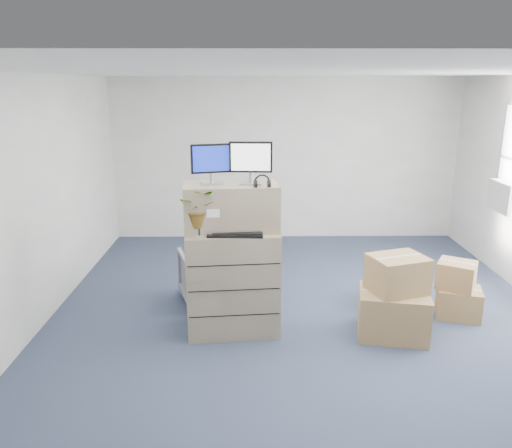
{
  "coord_description": "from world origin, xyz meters",
  "views": [
    {
      "loc": [
        -0.61,
        -5.17,
        2.7
      ],
      "look_at": [
        -0.54,
        0.4,
        1.11
      ],
      "focal_mm": 35.0,
      "sensor_mm": 36.0,
      "label": 1
    }
  ],
  "objects_px": {
    "monitor_left": "(211,162)",
    "potted_plant": "(199,213)",
    "filing_cabinet_lower": "(233,281)",
    "office_chair": "(210,274)",
    "monitor_right": "(251,160)",
    "water_bottle": "(243,217)",
    "keyboard": "(236,234)"
  },
  "relations": [
    {
      "from": "monitor_right",
      "to": "potted_plant",
      "type": "xyz_separation_m",
      "value": [
        -0.54,
        -0.2,
        -0.52
      ]
    },
    {
      "from": "water_bottle",
      "to": "potted_plant",
      "type": "xyz_separation_m",
      "value": [
        -0.45,
        -0.21,
        0.1
      ]
    },
    {
      "from": "monitor_left",
      "to": "potted_plant",
      "type": "xyz_separation_m",
      "value": [
        -0.13,
        -0.2,
        -0.51
      ]
    },
    {
      "from": "keyboard",
      "to": "potted_plant",
      "type": "distance_m",
      "value": 0.44
    },
    {
      "from": "monitor_right",
      "to": "water_bottle",
      "type": "bearing_deg",
      "value": 174.71
    },
    {
      "from": "keyboard",
      "to": "water_bottle",
      "type": "distance_m",
      "value": 0.27
    },
    {
      "from": "potted_plant",
      "to": "monitor_right",
      "type": "bearing_deg",
      "value": 20.29
    },
    {
      "from": "monitor_left",
      "to": "water_bottle",
      "type": "relative_size",
      "value": 1.61
    },
    {
      "from": "monitor_left",
      "to": "potted_plant",
      "type": "height_order",
      "value": "monitor_left"
    },
    {
      "from": "potted_plant",
      "to": "office_chair",
      "type": "height_order",
      "value": "potted_plant"
    },
    {
      "from": "filing_cabinet_lower",
      "to": "potted_plant",
      "type": "relative_size",
      "value": 2.73
    },
    {
      "from": "water_bottle",
      "to": "keyboard",
      "type": "bearing_deg",
      "value": -108.43
    },
    {
      "from": "filing_cabinet_lower",
      "to": "office_chair",
      "type": "height_order",
      "value": "filing_cabinet_lower"
    },
    {
      "from": "keyboard",
      "to": "potted_plant",
      "type": "height_order",
      "value": "potted_plant"
    },
    {
      "from": "monitor_right",
      "to": "keyboard",
      "type": "bearing_deg",
      "value": -123.57
    },
    {
      "from": "monitor_left",
      "to": "keyboard",
      "type": "relative_size",
      "value": 0.73
    },
    {
      "from": "monitor_left",
      "to": "office_chair",
      "type": "distance_m",
      "value": 1.7
    },
    {
      "from": "monitor_right",
      "to": "office_chair",
      "type": "distance_m",
      "value": 1.78
    },
    {
      "from": "filing_cabinet_lower",
      "to": "office_chair",
      "type": "relative_size",
      "value": 1.59
    },
    {
      "from": "monitor_left",
      "to": "keyboard",
      "type": "bearing_deg",
      "value": -56.06
    },
    {
      "from": "monitor_right",
      "to": "monitor_left",
      "type": "bearing_deg",
      "value": -176.85
    },
    {
      "from": "water_bottle",
      "to": "office_chair",
      "type": "bearing_deg",
      "value": 121.55
    },
    {
      "from": "keyboard",
      "to": "office_chair",
      "type": "bearing_deg",
      "value": 113.22
    },
    {
      "from": "monitor_left",
      "to": "office_chair",
      "type": "relative_size",
      "value": 0.58
    },
    {
      "from": "monitor_right",
      "to": "potted_plant",
      "type": "bearing_deg",
      "value": -156.44
    },
    {
      "from": "filing_cabinet_lower",
      "to": "monitor_right",
      "type": "xyz_separation_m",
      "value": [
        0.2,
        0.06,
        1.33
      ]
    },
    {
      "from": "water_bottle",
      "to": "filing_cabinet_lower",
      "type": "bearing_deg",
      "value": -149.4
    },
    {
      "from": "filing_cabinet_lower",
      "to": "water_bottle",
      "type": "xyz_separation_m",
      "value": [
        0.12,
        0.07,
        0.71
      ]
    },
    {
      "from": "water_bottle",
      "to": "office_chair",
      "type": "distance_m",
      "value": 1.24
    },
    {
      "from": "keyboard",
      "to": "water_bottle",
      "type": "bearing_deg",
      "value": 73.86
    },
    {
      "from": "keyboard",
      "to": "filing_cabinet_lower",
      "type": "bearing_deg",
      "value": 107.85
    },
    {
      "from": "monitor_left",
      "to": "office_chair",
      "type": "xyz_separation_m",
      "value": [
        -0.1,
        0.72,
        -1.53
      ]
    }
  ]
}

